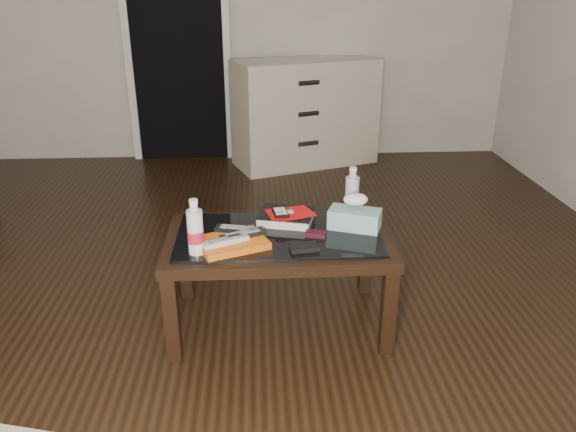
# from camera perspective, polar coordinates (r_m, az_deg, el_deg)

# --- Properties ---
(ground) EXTENTS (5.00, 5.00, 0.00)m
(ground) POSITION_cam_1_polar(r_m,az_deg,el_deg) (2.99, -7.82, -7.74)
(ground) COLOR black
(ground) RESTS_ON ground
(doorway) EXTENTS (0.90, 0.08, 2.07)m
(doorway) POSITION_cam_1_polar(r_m,az_deg,el_deg) (5.10, -11.19, 16.99)
(doorway) COLOR black
(doorway) RESTS_ON ground
(coffee_table) EXTENTS (1.00, 0.60, 0.46)m
(coffee_table) POSITION_cam_1_polar(r_m,az_deg,el_deg) (2.54, -1.00, -3.11)
(coffee_table) COLOR black
(coffee_table) RESTS_ON ground
(dresser) EXTENTS (1.30, 0.88, 0.90)m
(dresser) POSITION_cam_1_polar(r_m,az_deg,el_deg) (4.93, 1.77, 10.44)
(dresser) COLOR beige
(dresser) RESTS_ON ground
(magazines) EXTENTS (0.34, 0.30, 0.03)m
(magazines) POSITION_cam_1_polar(r_m,az_deg,el_deg) (2.41, -5.72, -2.71)
(magazines) COLOR #CB5813
(magazines) RESTS_ON coffee_table
(remote_silver) EXTENTS (0.20, 0.13, 0.02)m
(remote_silver) POSITION_cam_1_polar(r_m,az_deg,el_deg) (2.37, -6.37, -2.50)
(remote_silver) COLOR #B8B9BE
(remote_silver) RESTS_ON magazines
(remote_black_front) EXTENTS (0.20, 0.13, 0.02)m
(remote_black_front) POSITION_cam_1_polar(r_m,az_deg,el_deg) (2.42, -4.61, -1.87)
(remote_black_front) COLOR black
(remote_black_front) RESTS_ON magazines
(remote_black_back) EXTENTS (0.21, 0.10, 0.02)m
(remote_black_back) POSITION_cam_1_polar(r_m,az_deg,el_deg) (2.47, -5.16, -1.33)
(remote_black_back) COLOR black
(remote_black_back) RESTS_ON magazines
(textbook) EXTENTS (0.29, 0.26, 0.05)m
(textbook) POSITION_cam_1_polar(r_m,az_deg,el_deg) (2.63, -0.20, -0.11)
(textbook) COLOR black
(textbook) RESTS_ON coffee_table
(dvd_mailers) EXTENTS (0.21, 0.17, 0.01)m
(dvd_mailers) POSITION_cam_1_polar(r_m,az_deg,el_deg) (2.61, -0.02, 0.37)
(dvd_mailers) COLOR red
(dvd_mailers) RESTS_ON textbook
(ipod) EXTENTS (0.08, 0.11, 0.02)m
(ipod) POSITION_cam_1_polar(r_m,az_deg,el_deg) (2.59, -0.78, 0.38)
(ipod) COLOR black
(ipod) RESTS_ON dvd_mailers
(flip_phone) EXTENTS (0.10, 0.07, 0.02)m
(flip_phone) POSITION_cam_1_polar(r_m,az_deg,el_deg) (2.49, 2.85, -1.84)
(flip_phone) COLOR #320B17
(flip_phone) RESTS_ON coffee_table
(wallet) EXTENTS (0.13, 0.09, 0.02)m
(wallet) POSITION_cam_1_polar(r_m,az_deg,el_deg) (2.37, 1.64, -3.20)
(wallet) COLOR black
(wallet) RESTS_ON coffee_table
(water_bottle_left) EXTENTS (0.07, 0.07, 0.24)m
(water_bottle_left) POSITION_cam_1_polar(r_m,az_deg,el_deg) (2.32, -9.42, -1.07)
(water_bottle_left) COLOR silver
(water_bottle_left) RESTS_ON coffee_table
(water_bottle_right) EXTENTS (0.08, 0.08, 0.24)m
(water_bottle_right) POSITION_cam_1_polar(r_m,az_deg,el_deg) (2.69, 6.53, 2.51)
(water_bottle_right) COLOR #B7BDC2
(water_bottle_right) RESTS_ON coffee_table
(tissue_box) EXTENTS (0.26, 0.19, 0.09)m
(tissue_box) POSITION_cam_1_polar(r_m,az_deg,el_deg) (2.57, 6.79, -0.29)
(tissue_box) COLOR #226F7D
(tissue_box) RESTS_ON coffee_table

